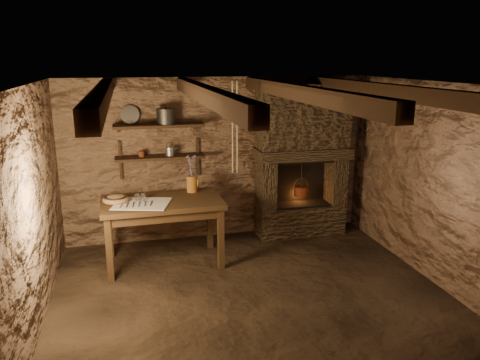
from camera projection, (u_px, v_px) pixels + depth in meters
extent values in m
plane|color=black|center=(252.00, 296.00, 5.40)|extent=(4.50, 4.50, 0.00)
cube|color=brown|center=(217.00, 159.00, 6.97)|extent=(4.50, 0.04, 2.40)
cube|color=brown|center=(328.00, 278.00, 3.21)|extent=(4.50, 0.04, 2.40)
cube|color=brown|center=(31.00, 212.00, 4.58)|extent=(0.04, 4.00, 2.40)
cube|color=brown|center=(433.00, 184.00, 5.61)|extent=(0.04, 4.00, 2.40)
cube|color=black|center=(253.00, 84.00, 4.79)|extent=(4.50, 4.00, 0.04)
cube|color=black|center=(102.00, 96.00, 4.47)|extent=(0.14, 3.95, 0.16)
cube|color=black|center=(205.00, 94.00, 4.70)|extent=(0.14, 3.95, 0.16)
cube|color=black|center=(299.00, 92.00, 4.92)|extent=(0.14, 3.95, 0.16)
cube|color=black|center=(384.00, 91.00, 5.15)|extent=(0.14, 3.95, 0.16)
cube|color=black|center=(160.00, 157.00, 6.60)|extent=(1.25, 0.30, 0.04)
cube|color=black|center=(159.00, 126.00, 6.49)|extent=(1.25, 0.30, 0.04)
cube|color=#3A2C1D|center=(300.00, 219.00, 7.28)|extent=(1.35, 0.45, 0.45)
cube|color=#3A2C1D|center=(266.00, 184.00, 7.00)|extent=(0.23, 0.45, 0.75)
cube|color=#3A2C1D|center=(335.00, 180.00, 7.26)|extent=(0.23, 0.45, 0.75)
cube|color=#3A2C1D|center=(303.00, 153.00, 6.99)|extent=(1.43, 0.51, 0.16)
cube|color=#3A2C1D|center=(303.00, 116.00, 6.88)|extent=(1.35, 0.45, 0.94)
cube|color=black|center=(296.00, 179.00, 7.32)|extent=(0.90, 0.06, 0.75)
cube|color=#382413|center=(162.00, 202.00, 6.06)|extent=(1.56, 0.91, 0.07)
cube|color=#382413|center=(163.00, 210.00, 6.08)|extent=(1.42, 0.78, 0.11)
cube|color=white|center=(142.00, 204.00, 5.88)|extent=(0.79, 0.70, 0.01)
cylinder|color=#AB6421|center=(192.00, 184.00, 6.39)|extent=(0.16, 0.16, 0.22)
torus|color=#AB6421|center=(197.00, 182.00, 6.40)|extent=(0.02, 0.12, 0.12)
ellipsoid|color=olive|center=(116.00, 200.00, 5.93)|extent=(0.40, 0.40, 0.12)
cylinder|color=#32302C|center=(166.00, 117.00, 6.48)|extent=(0.30, 0.30, 0.19)
cylinder|color=#9F9F9A|center=(130.00, 115.00, 6.46)|extent=(0.27, 0.15, 0.26)
cylinder|color=#552311|center=(142.00, 154.00, 6.53)|extent=(0.10, 0.10, 0.08)
cylinder|color=maroon|center=(301.00, 191.00, 7.12)|extent=(0.26, 0.26, 0.15)
torus|color=#32302C|center=(301.00, 185.00, 7.10)|extent=(0.24, 0.01, 0.24)
cylinder|color=#32302C|center=(302.00, 175.00, 7.06)|extent=(0.01, 0.01, 0.44)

